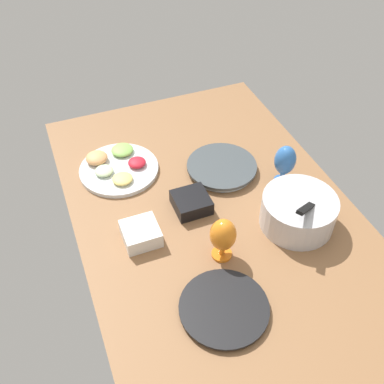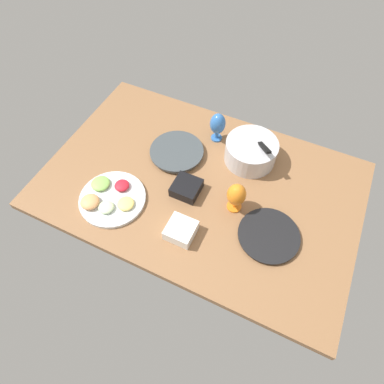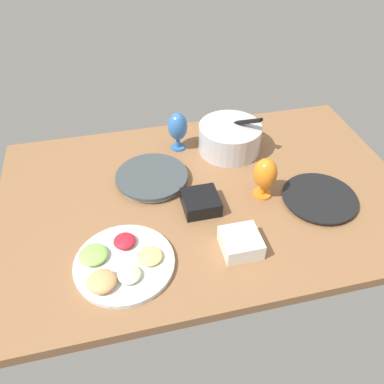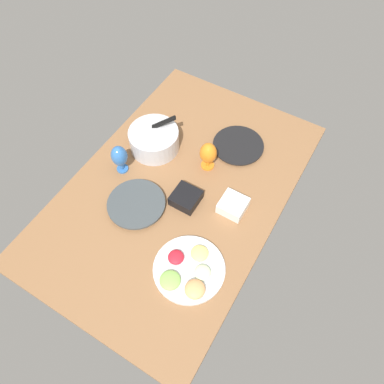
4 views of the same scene
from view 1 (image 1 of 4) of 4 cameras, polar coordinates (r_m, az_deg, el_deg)
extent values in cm
cube|color=#8C603D|center=(175.20, 2.67, -2.69)|extent=(160.00, 104.00, 4.00)
cylinder|color=silver|center=(189.59, 3.76, 2.96)|extent=(26.89, 26.89, 2.00)
cylinder|color=#3E4549|center=(188.54, 3.78, 3.32)|extent=(29.22, 29.22, 1.20)
cylinder|color=#4C4C51|center=(146.86, 4.05, -14.52)|extent=(26.34, 26.34, 1.30)
cylinder|color=black|center=(145.98, 4.07, -14.31)|extent=(28.63, 28.63, 0.78)
cylinder|color=silver|center=(168.95, 13.25, -2.41)|extent=(27.26, 27.26, 12.30)
cylinder|color=white|center=(166.35, 13.46, -1.54)|extent=(24.54, 24.54, 2.21)
cube|color=black|center=(161.25, 14.53, -1.77)|extent=(13.03, 17.80, 11.30)
cylinder|color=silver|center=(191.47, -9.19, 2.85)|extent=(32.91, 32.91, 1.80)
ellipsoid|color=#F9E072|center=(183.85, -8.77, 1.67)|extent=(8.24, 8.24, 2.30)
ellipsoid|color=red|center=(190.27, -6.96, 3.72)|extent=(7.45, 7.45, 2.69)
ellipsoid|color=#8CC659|center=(197.72, -8.80, 5.28)|extent=(9.44, 9.44, 2.54)
ellipsoid|color=#F2A566|center=(194.55, -11.95, 4.25)|extent=(9.13, 9.13, 3.78)
ellipsoid|color=beige|center=(188.58, -11.04, 2.65)|extent=(7.54, 7.54, 2.51)
cylinder|color=#3169B3|center=(188.14, 11.21, 1.44)|extent=(6.25, 6.25, 1.00)
cylinder|color=#3169B3|center=(186.46, 11.32, 2.01)|extent=(2.00, 2.00, 4.06)
ellipsoid|color=#3169B3|center=(181.03, 11.68, 3.97)|extent=(8.55, 8.55, 12.70)
cylinder|color=orange|center=(159.36, 3.77, -7.80)|extent=(7.19, 7.19, 1.00)
cylinder|color=orange|center=(157.54, 3.80, -7.29)|extent=(2.00, 2.00, 3.61)
ellipsoid|color=orange|center=(151.34, 3.95, -5.40)|extent=(9.08, 9.08, 12.45)
cube|color=white|center=(162.52, -6.47, -5.24)|extent=(12.80, 12.80, 6.15)
cube|color=#F9E072|center=(161.03, -6.53, -4.78)|extent=(10.49, 10.49, 1.97)
cube|color=black|center=(172.27, -0.09, -1.32)|extent=(13.31, 13.31, 5.71)
cube|color=tan|center=(170.97, -0.09, -0.89)|extent=(10.91, 10.91, 1.83)
camera|label=2|loc=(0.81, -64.28, 32.61)|focal=30.42mm
camera|label=3|loc=(1.53, -48.66, 23.00)|focal=36.73mm
camera|label=4|loc=(1.98, -37.46, 48.61)|focal=34.37mm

